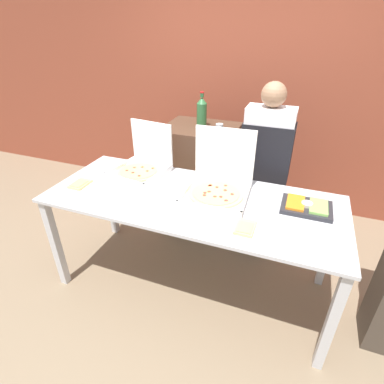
% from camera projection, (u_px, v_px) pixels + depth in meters
% --- Properties ---
extents(ground_plane, '(16.00, 16.00, 0.00)m').
position_uv_depth(ground_plane, '(192.00, 281.00, 2.68)').
color(ground_plane, '#847056').
extents(brick_wall_behind, '(10.00, 0.06, 2.80)m').
position_uv_depth(brick_wall_behind, '(246.00, 85.00, 3.36)').
color(brick_wall_behind, brown).
rests_on(brick_wall_behind, ground_plane).
extents(buffet_table, '(2.21, 0.89, 0.87)m').
position_uv_depth(buffet_table, '(192.00, 209.00, 2.29)').
color(buffet_table, silver).
rests_on(buffet_table, ground_plane).
extents(pizza_box_near_right, '(0.49, 0.51, 0.46)m').
position_uv_depth(pizza_box_near_right, '(218.00, 184.00, 2.26)').
color(pizza_box_near_right, white).
rests_on(pizza_box_near_right, buffet_table).
extents(pizza_box_far_left, '(0.47, 0.48, 0.41)m').
position_uv_depth(pizza_box_far_left, '(142.00, 165.00, 2.58)').
color(pizza_box_far_left, white).
rests_on(pizza_box_far_left, buffet_table).
extents(paper_plate_front_right, '(0.22, 0.22, 0.03)m').
position_uv_depth(paper_plate_front_right, '(245.00, 228.00, 1.89)').
color(paper_plate_front_right, white).
rests_on(paper_plate_front_right, buffet_table).
extents(paper_plate_front_left, '(0.24, 0.24, 0.03)m').
position_uv_depth(paper_plate_front_left, '(80.00, 185.00, 2.40)').
color(paper_plate_front_left, white).
rests_on(paper_plate_front_left, buffet_table).
extents(veggie_tray, '(0.34, 0.26, 0.05)m').
position_uv_depth(veggie_tray, '(306.00, 207.00, 2.10)').
color(veggie_tray, '#28282D').
rests_on(veggie_tray, buffet_table).
extents(sideboard_podium, '(0.72, 0.59, 1.12)m').
position_uv_depth(sideboard_podium, '(200.00, 178.00, 3.22)').
color(sideboard_podium, '#4C3323').
rests_on(sideboard_podium, ground_plane).
extents(soda_bottle, '(0.10, 0.10, 0.33)m').
position_uv_depth(soda_bottle, '(202.00, 112.00, 2.87)').
color(soda_bottle, '#2D6638').
rests_on(soda_bottle, sideboard_podium).
extents(soda_can_silver, '(0.07, 0.07, 0.12)m').
position_uv_depth(soda_can_silver, '(220.00, 131.00, 2.64)').
color(soda_can_silver, silver).
rests_on(soda_can_silver, sideboard_podium).
extents(soda_can_colored, '(0.07, 0.07, 0.12)m').
position_uv_depth(soda_can_colored, '(202.00, 116.00, 3.06)').
color(soda_can_colored, gold).
rests_on(soda_can_colored, sideboard_podium).
extents(person_server_vest, '(0.42, 0.24, 1.62)m').
position_uv_depth(person_server_vest, '(265.00, 165.00, 2.66)').
color(person_server_vest, '#2D2D38').
rests_on(person_server_vest, ground_plane).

